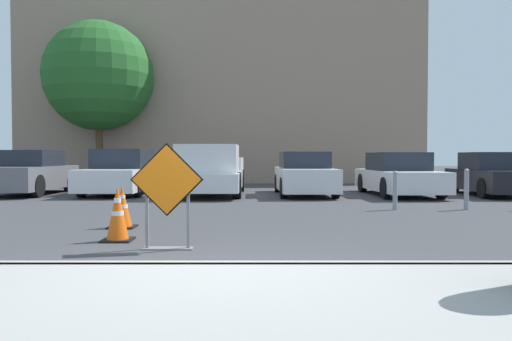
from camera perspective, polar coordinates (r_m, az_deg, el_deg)
ground_plane at (r=15.33m, az=-1.01°, el=-3.10°), size 96.00×96.00×0.00m
sidewalk_strip at (r=4.24m, az=-4.46°, el=-14.83°), size 27.40×2.44×0.14m
curb_lip at (r=5.42m, az=-3.38°, el=-11.17°), size 27.40×0.20×0.14m
road_closed_sign at (r=6.85m, az=-9.89°, el=-2.25°), size 0.99×0.20×1.45m
traffic_cone_nearest at (r=7.78m, az=-15.29°, el=-4.80°), size 0.44×0.44×0.83m
traffic_cone_second at (r=9.17m, az=-14.80°, el=-4.05°), size 0.47×0.47×0.75m
parked_car_nearest at (r=18.21m, az=-24.22°, el=-0.32°), size 1.89×4.17×1.47m
parked_car_second at (r=17.43m, az=-14.72°, el=-0.33°), size 1.99×4.68×1.50m
pickup_truck at (r=16.11m, az=-4.96°, el=-0.26°), size 2.06×5.04×1.62m
parked_car_third at (r=16.34m, az=5.80°, el=-0.51°), size 1.84×4.16×1.41m
parked_car_fourth at (r=16.82m, az=16.20°, el=-0.55°), size 1.97×4.61×1.39m
parked_car_fifth at (r=17.86m, az=25.66°, el=-0.52°), size 1.91×4.07×1.40m
bollard_nearest at (r=12.24m, az=15.86°, el=-2.07°), size 0.12×0.12×0.93m
bollard_second at (r=12.79m, az=23.16°, el=-1.87°), size 0.12×0.12×0.98m
building_facade_backdrop at (r=25.84m, az=-3.53°, el=8.40°), size 19.24×5.00×8.61m
street_tree_behind_lot at (r=23.59m, az=-17.29°, el=10.23°), size 4.84×4.84×7.25m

